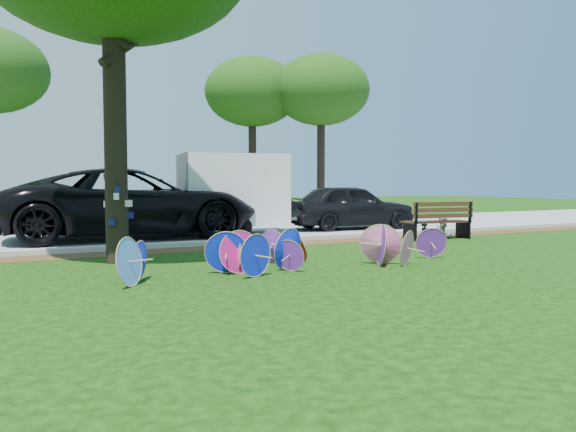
% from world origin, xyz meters
% --- Properties ---
extents(ground, '(90.00, 90.00, 0.00)m').
position_xyz_m(ground, '(0.00, 0.00, 0.00)').
color(ground, black).
rests_on(ground, ground).
extents(mulch_strip, '(90.00, 1.00, 0.01)m').
position_xyz_m(mulch_strip, '(0.00, 4.50, 0.01)').
color(mulch_strip, '#472D16').
rests_on(mulch_strip, ground).
extents(curb, '(90.00, 0.30, 0.12)m').
position_xyz_m(curb, '(0.00, 5.20, 0.06)').
color(curb, '#B7B5AD').
rests_on(curb, ground).
extents(street, '(90.00, 8.00, 0.01)m').
position_xyz_m(street, '(0.00, 9.35, 0.01)').
color(street, gray).
rests_on(street, ground).
extents(parasol_pile, '(7.08, 2.14, 0.82)m').
position_xyz_m(parasol_pile, '(-0.13, 0.64, 0.37)').
color(parasol_pile, '#0E26E2').
rests_on(parasol_pile, ground).
extents(black_van, '(7.32, 3.64, 1.99)m').
position_xyz_m(black_van, '(-1.43, 7.97, 1.00)').
color(black_van, black).
rests_on(black_van, ground).
extents(dark_pickup, '(4.65, 2.16, 1.54)m').
position_xyz_m(dark_pickup, '(5.90, 7.76, 0.77)').
color(dark_pickup, black).
rests_on(dark_pickup, ground).
extents(cargo_trailer, '(3.31, 2.34, 2.75)m').
position_xyz_m(cargo_trailer, '(1.56, 7.69, 1.38)').
color(cargo_trailer, silver).
rests_on(cargo_trailer, ground).
extents(park_bench, '(2.08, 0.99, 1.05)m').
position_xyz_m(park_bench, '(6.15, 3.77, 0.52)').
color(park_bench, black).
rests_on(park_bench, ground).
extents(person_left, '(0.44, 0.38, 1.04)m').
position_xyz_m(person_left, '(5.80, 3.82, 0.52)').
color(person_left, '#343947').
rests_on(person_left, ground).
extents(person_right, '(0.62, 0.49, 1.25)m').
position_xyz_m(person_right, '(6.50, 3.82, 0.63)').
color(person_right, silver).
rests_on(person_right, ground).
extents(bg_trees, '(17.78, 6.32, 7.40)m').
position_xyz_m(bg_trees, '(3.03, 15.09, 5.77)').
color(bg_trees, black).
rests_on(bg_trees, ground).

